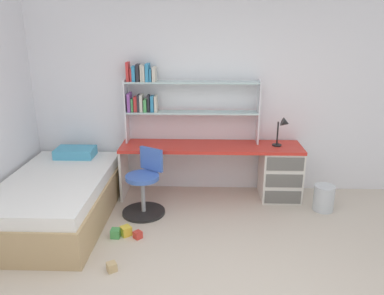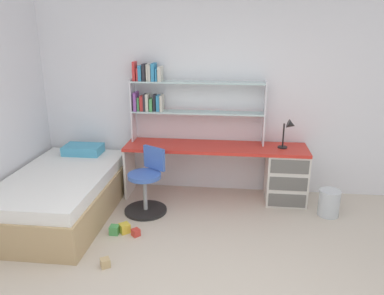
% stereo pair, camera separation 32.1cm
% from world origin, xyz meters
% --- Properties ---
extents(room_shell, '(5.85, 6.18, 2.57)m').
position_xyz_m(room_shell, '(-1.26, 1.27, 1.28)').
color(room_shell, silver).
rests_on(room_shell, ground_plane).
extents(desk, '(2.34, 0.54, 0.71)m').
position_xyz_m(desk, '(0.60, 2.30, 0.41)').
color(desk, red).
rests_on(desk, ground_plane).
extents(bookshelf_hutch, '(1.74, 0.22, 1.04)m').
position_xyz_m(bookshelf_hutch, '(-0.59, 2.45, 1.33)').
color(bookshelf_hutch, silver).
rests_on(bookshelf_hutch, desk).
extents(desk_lamp, '(0.20, 0.17, 0.38)m').
position_xyz_m(desk_lamp, '(0.87, 2.28, 0.97)').
color(desk_lamp, black).
rests_on(desk_lamp, desk).
extents(swivel_chair, '(0.52, 0.52, 0.79)m').
position_xyz_m(swivel_chair, '(-0.84, 1.80, 0.31)').
color(swivel_chair, black).
rests_on(swivel_chair, ground_plane).
extents(bed_platform, '(1.15, 1.96, 0.65)m').
position_xyz_m(bed_platform, '(-1.83, 1.60, 0.27)').
color(bed_platform, tan).
rests_on(bed_platform, ground_plane).
extents(waste_bin, '(0.25, 0.25, 0.32)m').
position_xyz_m(waste_bin, '(1.35, 1.93, 0.16)').
color(waste_bin, silver).
rests_on(waste_bin, ground_plane).
extents(toy_block_yellow_0, '(0.15, 0.15, 0.10)m').
position_xyz_m(toy_block_yellow_0, '(-0.98, 1.26, 0.05)').
color(toy_block_yellow_0, gold).
rests_on(toy_block_yellow_0, ground_plane).
extents(toy_block_natural_1, '(0.12, 0.12, 0.08)m').
position_xyz_m(toy_block_natural_1, '(-0.98, 0.63, 0.04)').
color(toy_block_natural_1, tan).
rests_on(toy_block_natural_1, ground_plane).
extents(toy_block_green_2, '(0.10, 0.10, 0.10)m').
position_xyz_m(toy_block_green_2, '(-1.08, 1.21, 0.05)').
color(toy_block_green_2, '#479E51').
rests_on(toy_block_green_2, ground_plane).
extents(toy_block_red_3, '(0.11, 0.11, 0.08)m').
position_xyz_m(toy_block_red_3, '(-0.84, 1.20, 0.04)').
color(toy_block_red_3, red).
rests_on(toy_block_red_3, ground_plane).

